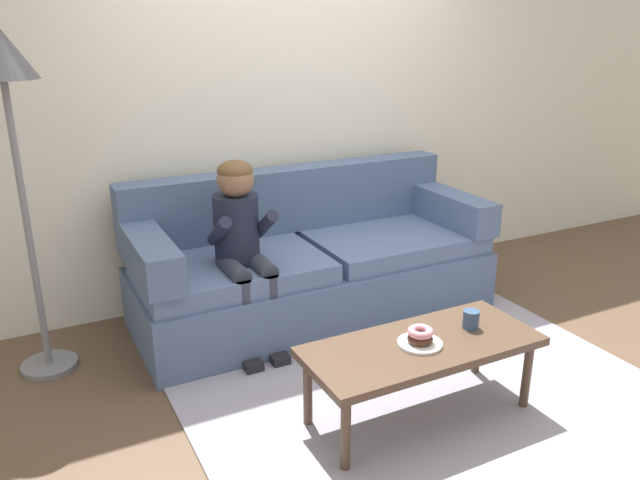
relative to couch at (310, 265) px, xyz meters
The scene contains 12 objects.
ground 0.91m from the couch, 83.75° to the right, with size 10.00×10.00×0.00m, color brown.
wall_back 1.20m from the couch, 80.51° to the left, with size 8.00×0.10×2.80m, color silver.
area_rug 1.15m from the couch, 85.17° to the right, with size 2.39×2.07×0.01m, color #9993A3.
couch is the anchor object (origin of this frame).
coffee_table 1.28m from the couch, 92.20° to the right, with size 1.14×0.48×0.40m.
person_child 0.66m from the couch, 159.09° to the right, with size 0.34×0.58×1.10m.
plate 1.30m from the couch, 93.20° to the right, with size 0.21×0.21×0.01m, color white.
donut 1.30m from the couch, 93.20° to the right, with size 0.12×0.12×0.04m, color #422619.
donut_second 1.30m from the couch, 93.20° to the right, with size 0.12×0.12×0.04m, color pink.
mug 1.29m from the couch, 78.77° to the right, with size 0.08×0.08×0.09m, color #334C72.
toy_controller 1.01m from the couch, 57.51° to the right, with size 0.23×0.09×0.05m.
floor_lamp 1.99m from the couch, behind, with size 0.34×0.34×1.82m.
Camera 1 is at (-1.75, -2.53, 1.81)m, focal length 34.93 mm.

